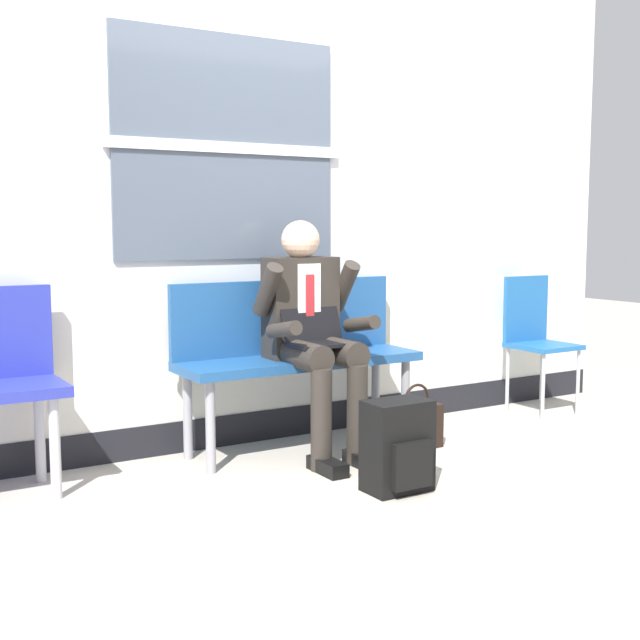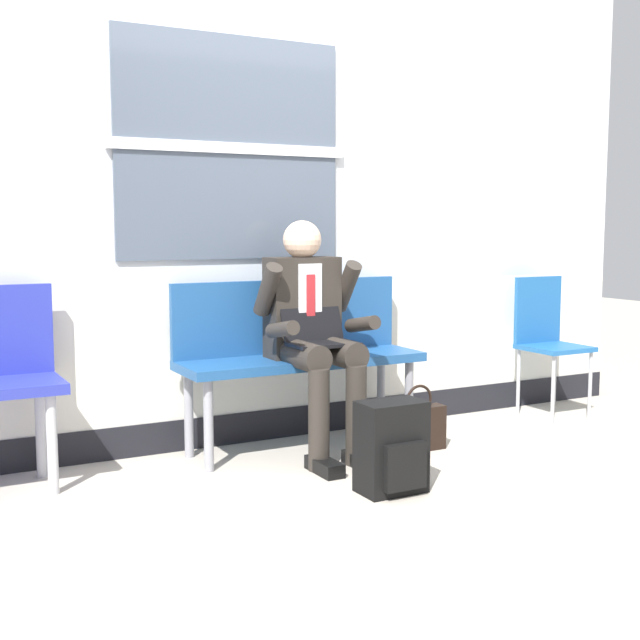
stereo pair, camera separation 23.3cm
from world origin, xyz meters
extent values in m
plane|color=#B2A899|center=(0.00, 0.00, 0.00)|extent=(18.00, 18.00, 0.00)
cube|color=silver|center=(0.00, 0.59, 2.00)|extent=(5.18, 0.12, 2.17)
cube|color=silver|center=(0.00, 0.59, 0.54)|extent=(5.18, 0.12, 0.74)
cube|color=black|center=(0.00, 0.59, 0.09)|extent=(5.18, 0.14, 0.18)
cube|color=#4C5666|center=(-0.30, 0.52, 1.67)|extent=(1.31, 0.02, 1.22)
cube|color=silver|center=(-0.30, 0.51, 1.67)|extent=(1.39, 0.03, 0.06)
cube|color=navy|center=(-0.01, 0.24, 0.50)|extent=(1.39, 0.42, 0.05)
cube|color=navy|center=(-0.01, 0.42, 0.73)|extent=(1.39, 0.04, 0.42)
cylinder|color=gray|center=(-0.62, 0.09, 0.24)|extent=(0.05, 0.05, 0.48)
cylinder|color=gray|center=(-0.62, 0.39, 0.24)|extent=(0.05, 0.05, 0.48)
cylinder|color=gray|center=(0.61, 0.09, 0.24)|extent=(0.05, 0.05, 0.48)
cylinder|color=gray|center=(0.61, 0.39, 0.24)|extent=(0.05, 0.05, 0.48)
cylinder|color=#B7B7BC|center=(-1.39, 0.09, 0.24)|extent=(0.05, 0.05, 0.48)
cylinder|color=#B7B7BC|center=(-1.39, 0.39, 0.24)|extent=(0.05, 0.05, 0.48)
cylinder|color=#2D2823|center=(-0.12, 0.03, 0.57)|extent=(0.15, 0.40, 0.15)
cylinder|color=#2D2823|center=(-0.12, -0.16, 0.26)|extent=(0.11, 0.11, 0.53)
cube|color=black|center=(-0.12, -0.22, 0.04)|extent=(0.10, 0.26, 0.07)
cylinder|color=#2D2823|center=(0.10, 0.03, 0.57)|extent=(0.15, 0.40, 0.15)
cylinder|color=#2D2823|center=(0.10, -0.16, 0.26)|extent=(0.11, 0.11, 0.53)
cube|color=black|center=(0.10, -0.22, 0.04)|extent=(0.10, 0.26, 0.07)
cube|color=#2D2823|center=(-0.01, 0.24, 0.80)|extent=(0.40, 0.18, 0.55)
cube|color=silver|center=(-0.01, 0.15, 0.85)|extent=(0.14, 0.01, 0.39)
cube|color=#B22328|center=(-0.01, 0.14, 0.82)|extent=(0.05, 0.01, 0.33)
sphere|color=beige|center=(-0.01, 0.24, 1.17)|extent=(0.21, 0.21, 0.21)
cylinder|color=#2D2823|center=(-0.25, 0.17, 0.91)|extent=(0.09, 0.25, 0.30)
cylinder|color=#2D2823|center=(-0.25, 0.00, 0.72)|extent=(0.08, 0.27, 0.12)
cylinder|color=#2D2823|center=(0.23, 0.17, 0.91)|extent=(0.09, 0.25, 0.30)
cylinder|color=#2D2823|center=(0.23, 0.00, 0.72)|extent=(0.08, 0.27, 0.12)
cube|color=black|center=(-0.01, 0.00, 0.63)|extent=(0.35, 0.22, 0.02)
cube|color=black|center=(-0.01, 0.13, 0.74)|extent=(0.35, 0.08, 0.21)
cube|color=black|center=(0.02, -0.62, 0.22)|extent=(0.31, 0.20, 0.43)
cube|color=black|center=(0.02, -0.74, 0.15)|extent=(0.22, 0.04, 0.22)
cube|color=black|center=(0.55, -0.09, 0.12)|extent=(0.31, 0.10, 0.25)
torus|color=black|center=(0.55, -0.09, 0.29)|extent=(0.17, 0.02, 0.17)
cube|color=#1E5999|center=(1.81, 0.18, 0.46)|extent=(0.38, 0.38, 0.03)
cube|color=#1E5999|center=(1.81, 0.35, 0.69)|extent=(0.38, 0.03, 0.44)
cylinder|color=#A5A5AA|center=(1.65, 0.02, 0.22)|extent=(0.02, 0.02, 0.44)
cylinder|color=#A5A5AA|center=(1.97, 0.02, 0.22)|extent=(0.02, 0.02, 0.44)
cylinder|color=#A5A5AA|center=(1.65, 0.34, 0.22)|extent=(0.02, 0.02, 0.44)
cylinder|color=#A5A5AA|center=(1.97, 0.34, 0.22)|extent=(0.02, 0.02, 0.44)
camera|label=1|loc=(-2.29, -3.72, 1.26)|focal=46.93mm
camera|label=2|loc=(-2.09, -3.83, 1.26)|focal=46.93mm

